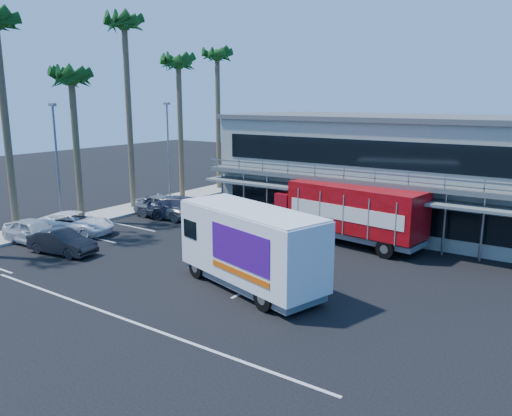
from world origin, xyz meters
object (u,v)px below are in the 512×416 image
Objects in this scene: red_truck at (345,211)px; white_van at (251,247)px; parked_car_b at (62,242)px; parked_car_a at (35,232)px.

red_truck is 1.34× the size of white_van.
white_van reaches higher than parked_car_b.
parked_car_a is at bearing -136.29° from red_truck.
white_van is (-0.30, -9.16, 0.03)m from red_truck.
parked_car_a reaches higher than parked_car_b.
parked_car_a is at bearing -158.10° from white_van.
parked_car_b is (-11.49, -1.69, -1.28)m from white_van.
red_truck is 9.16m from white_van.
red_truck is 2.42× the size of parked_car_a.
red_truck is 16.07m from parked_car_b.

